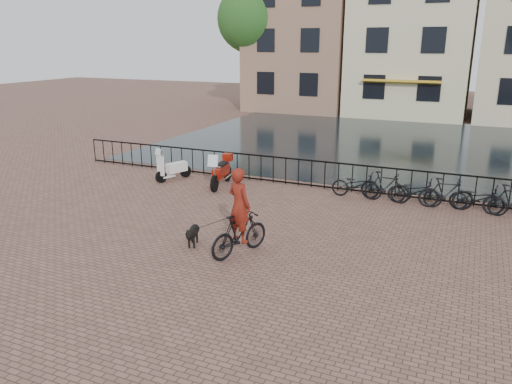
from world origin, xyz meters
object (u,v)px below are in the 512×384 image
at_px(motorcycle, 221,168).
at_px(scooter, 173,163).
at_px(cyclist, 239,217).
at_px(dog, 193,235).

height_order(motorcycle, scooter, motorcycle).
distance_m(cyclist, motorcycle, 6.22).
distance_m(dog, scooter, 6.64).
bearing_deg(scooter, cyclist, -23.05).
xyz_separation_m(cyclist, motorcycle, (-3.28, 5.28, -0.30)).
relative_size(cyclist, dog, 2.91).
height_order(dog, motorcycle, motorcycle).
distance_m(cyclist, dog, 1.53).
relative_size(dog, motorcycle, 0.45).
bearing_deg(scooter, motorcycle, 20.68).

